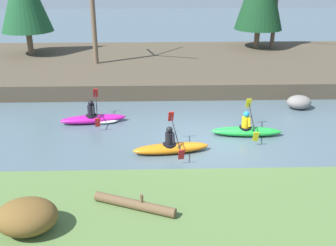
{
  "coord_description": "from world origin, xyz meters",
  "views": [
    {
      "loc": [
        -1.91,
        -13.1,
        6.32
      ],
      "look_at": [
        -1.5,
        0.81,
        0.55
      ],
      "focal_mm": 42.0,
      "sensor_mm": 36.0,
      "label": 1
    }
  ],
  "objects_px": {
    "kayaker_trailing": "(96,118)",
    "driftwood_log": "(135,204)",
    "kayaker_middle": "(171,147)",
    "kayaker_lead": "(247,130)",
    "boulder_midstream": "(299,102)"
  },
  "relations": [
    {
      "from": "kayaker_lead",
      "to": "boulder_midstream",
      "type": "relative_size",
      "value": 2.51
    },
    {
      "from": "kayaker_lead",
      "to": "kayaker_trailing",
      "type": "relative_size",
      "value": 1.0
    },
    {
      "from": "kayaker_middle",
      "to": "boulder_midstream",
      "type": "xyz_separation_m",
      "value": [
        6.03,
        4.31,
        0.09
      ]
    },
    {
      "from": "kayaker_middle",
      "to": "kayaker_lead",
      "type": "bearing_deg",
      "value": 16.39
    },
    {
      "from": "kayaker_trailing",
      "to": "driftwood_log",
      "type": "height_order",
      "value": "kayaker_trailing"
    },
    {
      "from": "kayaker_trailing",
      "to": "kayaker_lead",
      "type": "bearing_deg",
      "value": -23.13
    },
    {
      "from": "kayaker_trailing",
      "to": "kayaker_middle",
      "type": "bearing_deg",
      "value": -52.45
    },
    {
      "from": "kayaker_trailing",
      "to": "driftwood_log",
      "type": "relative_size",
      "value": 1.36
    },
    {
      "from": "kayaker_middle",
      "to": "boulder_midstream",
      "type": "relative_size",
      "value": 2.52
    },
    {
      "from": "kayaker_middle",
      "to": "driftwood_log",
      "type": "xyz_separation_m",
      "value": [
        -1.08,
        -4.33,
        0.56
      ]
    },
    {
      "from": "kayaker_middle",
      "to": "boulder_midstream",
      "type": "height_order",
      "value": "kayaker_middle"
    },
    {
      "from": "kayaker_lead",
      "to": "kayaker_middle",
      "type": "distance_m",
      "value": 3.3
    },
    {
      "from": "kayaker_trailing",
      "to": "boulder_midstream",
      "type": "distance_m",
      "value": 9.21
    },
    {
      "from": "driftwood_log",
      "to": "boulder_midstream",
      "type": "bearing_deg",
      "value": 72.84
    },
    {
      "from": "boulder_midstream",
      "to": "driftwood_log",
      "type": "relative_size",
      "value": 0.54
    }
  ]
}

